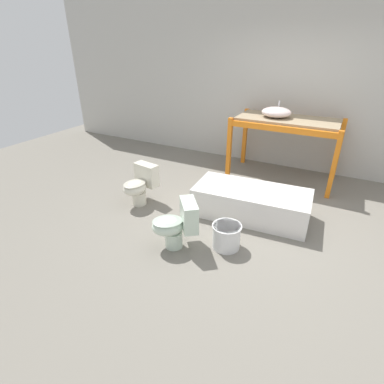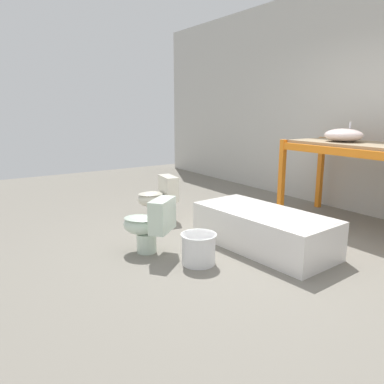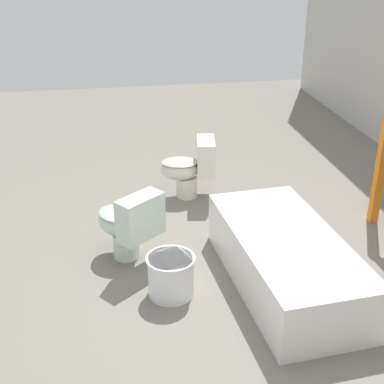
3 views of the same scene
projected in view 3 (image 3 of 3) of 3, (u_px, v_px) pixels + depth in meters
ground_plane at (275, 294)px, 3.77m from camera, size 12.00×12.00×0.00m
bathtub_main at (286, 257)px, 3.79m from camera, size 1.58×0.81×0.40m
toilet_near at (190, 167)px, 5.07m from camera, size 0.41×0.56×0.58m
toilet_far at (128, 223)px, 4.07m from camera, size 0.60×0.57×0.58m
bucket_white at (171, 275)px, 3.72m from camera, size 0.34×0.34×0.30m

